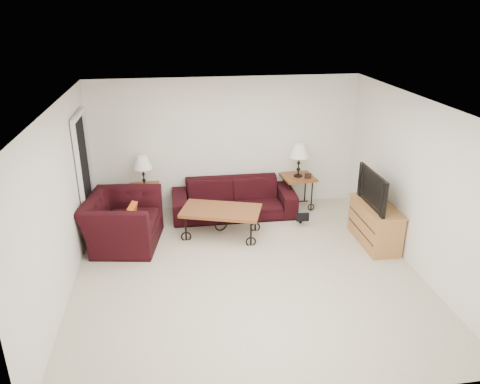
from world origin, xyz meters
The scene contains 20 objects.
ground centered at (0.00, 0.00, 0.00)m, with size 5.00×5.00×0.00m, color beige.
wall_back centered at (0.00, 2.50, 1.25)m, with size 5.00×0.02×2.50m, color white.
wall_front centered at (0.00, -2.50, 1.25)m, with size 5.00×0.02×2.50m, color white.
wall_left centered at (-2.50, 0.00, 1.25)m, with size 0.02×5.00×2.50m, color white.
wall_right centered at (2.50, 0.00, 1.25)m, with size 0.02×5.00×2.50m, color white.
ceiling centered at (0.00, 0.00, 2.50)m, with size 5.00×5.00×0.00m, color white.
doorway centered at (-2.47, 1.65, 1.02)m, with size 0.08×0.94×2.04m, color black.
sofa centered at (0.08, 2.02, 0.33)m, with size 2.27×0.89×0.66m, color black.
side_table_left centered at (-1.55, 2.20, 0.30)m, with size 0.54×0.54×0.59m, color brown.
side_table_right centered at (1.35, 2.20, 0.32)m, with size 0.59×0.59×0.64m, color brown.
lamp_left centered at (-1.55, 2.20, 0.89)m, with size 0.34×0.34×0.59m, color black, non-canonical shape.
lamp_right centered at (1.35, 2.20, 0.96)m, with size 0.36×0.36×0.64m, color black, non-canonical shape.
photo_frame_left centered at (-1.70, 2.05, 0.64)m, with size 0.12×0.02×0.10m, color black.
photo_frame_right centered at (1.50, 2.05, 0.69)m, with size 0.13×0.02×0.11m, color black.
coffee_table centered at (-0.25, 1.22, 0.25)m, with size 1.31×0.71×0.49m, color brown.
armchair centered at (-1.88, 1.16, 0.41)m, with size 1.27×1.11×0.83m, color black.
throw_pillow centered at (-1.73, 1.11, 0.52)m, with size 0.37×0.10×0.37m, color red.
tv_stand centered at (2.23, 0.59, 0.34)m, with size 0.47×1.13×0.68m, color #BA7A45.
television centered at (2.21, 0.59, 0.97)m, with size 1.01×0.13×0.58m, color black.
backpack centered at (1.22, 1.46, 0.22)m, with size 0.35×0.26×0.45m, color black.
Camera 1 is at (-0.98, -5.89, 3.72)m, focal length 34.79 mm.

